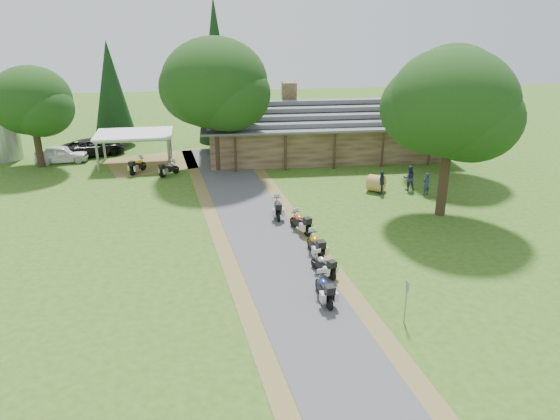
{
  "coord_description": "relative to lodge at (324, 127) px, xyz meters",
  "views": [
    {
      "loc": [
        -3.3,
        -22.45,
        13.27
      ],
      "look_at": [
        0.09,
        6.82,
        1.6
      ],
      "focal_mm": 35.0,
      "sensor_mm": 36.0,
      "label": 1
    }
  ],
  "objects": [
    {
      "name": "motorcycle_row_c",
      "position": [
        -4.32,
        -20.16,
        -1.74
      ],
      "size": [
        1.01,
        2.16,
        1.42
      ],
      "primitive_type": null,
      "rotation": [
        0.0,
        0.0,
        1.74
      ],
      "color": "#BF8400",
      "rests_on": "ground"
    },
    {
      "name": "lodge",
      "position": [
        0.0,
        0.0,
        0.0
      ],
      "size": [
        21.4,
        9.4,
        4.9
      ],
      "primitive_type": null,
      "color": "#503A29",
      "rests_on": "ground"
    },
    {
      "name": "carport",
      "position": [
        -16.18,
        -1.41,
        -1.11
      ],
      "size": [
        6.35,
        4.37,
        2.69
      ],
      "primitive_type": null,
      "rotation": [
        0.0,
        0.0,
        0.04
      ],
      "color": "silver",
      "rests_on": "ground"
    },
    {
      "name": "cedar_far",
      "position": [
        -18.81,
        5.17,
        2.34
      ],
      "size": [
        3.72,
        3.72,
        9.58
      ],
      "primitive_type": "cone",
      "color": "black",
      "rests_on": "ground"
    },
    {
      "name": "motorcycle_carport_a",
      "position": [
        -15.76,
        -3.81,
        -1.8
      ],
      "size": [
        1.4,
        1.98,
        1.3
      ],
      "primitive_type": null,
      "rotation": [
        0.0,
        0.0,
        1.11
      ],
      "color": "yellow",
      "rests_on": "ground"
    },
    {
      "name": "motorcycle_row_a",
      "position": [
        -4.74,
        -24.79,
        -1.77
      ],
      "size": [
        0.9,
        2.05,
        1.36
      ],
      "primitive_type": null,
      "rotation": [
        0.0,
        0.0,
        1.7
      ],
      "color": "navy",
      "rests_on": "ground"
    },
    {
      "name": "person_a",
      "position": [
        5.18,
        -11.4,
        -1.5
      ],
      "size": [
        0.65,
        0.58,
        1.9
      ],
      "primitive_type": "imported",
      "rotation": [
        0.0,
        0.0,
        3.57
      ],
      "color": "navy",
      "rests_on": "ground"
    },
    {
      "name": "driveway",
      "position": [
        -6.5,
        -20.0,
        -2.45
      ],
      "size": [
        51.95,
        51.95,
        0.0
      ],
      "primitive_type": "plane",
      "rotation": [
        0.0,
        0.0,
        0.14
      ],
      "color": "#424245",
      "rests_on": "ground"
    },
    {
      "name": "motorcycle_row_b",
      "position": [
        -4.29,
        -22.29,
        -1.85
      ],
      "size": [
        1.27,
        1.83,
        1.2
      ],
      "primitive_type": null,
      "rotation": [
        0.0,
        0.0,
        2.02
      ],
      "color": "#9C9DA4",
      "rests_on": "ground"
    },
    {
      "name": "oak_silo",
      "position": [
        -23.93,
        -1.19,
        1.97
      ],
      "size": [
        6.36,
        6.36,
        8.84
      ],
      "primitive_type": null,
      "color": "black",
      "rests_on": "ground"
    },
    {
      "name": "hay_bale",
      "position": [
        1.87,
        -10.29,
        -1.85
      ],
      "size": [
        1.59,
        1.62,
        1.2
      ],
      "primitive_type": "cylinder",
      "rotation": [
        1.57,
        0.0,
        0.94
      ],
      "color": "#A47A3C",
      "rests_on": "ground"
    },
    {
      "name": "oak_driveway",
      "position": [
        4.76,
        -15.1,
        3.38
      ],
      "size": [
        7.76,
        7.76,
        11.66
      ],
      "primitive_type": null,
      "color": "black",
      "rests_on": "ground"
    },
    {
      "name": "motorcycle_carport_b",
      "position": [
        -13.23,
        -4.83,
        -1.85
      ],
      "size": [
        1.62,
        1.68,
        1.21
      ],
      "primitive_type": null,
      "rotation": [
        0.0,
        0.0,
        0.82
      ],
      "color": "gray",
      "rests_on": "ground"
    },
    {
      "name": "person_b",
      "position": [
        4.3,
        -10.27,
        -1.37
      ],
      "size": [
        0.63,
        0.47,
        2.16
      ],
      "primitive_type": "imported",
      "rotation": [
        0.0,
        0.0,
        3.1
      ],
      "color": "navy",
      "rests_on": "ground"
    },
    {
      "name": "ground",
      "position": [
        -6.0,
        -24.0,
        -2.45
      ],
      "size": [
        120.0,
        120.0,
        0.0
      ],
      "primitive_type": "plane",
      "color": "#345117",
      "rests_on": "ground"
    },
    {
      "name": "cedar_near",
      "position": [
        -9.25,
        1.94,
        4.15
      ],
      "size": [
        3.5,
        3.5,
        13.2
      ],
      "primitive_type": "cone",
      "color": "black",
      "rests_on": "ground"
    },
    {
      "name": "sign_post",
      "position": [
        -1.63,
        -26.98,
        -1.41
      ],
      "size": [
        0.37,
        0.06,
        2.08
      ],
      "primitive_type": null,
      "color": "gray",
      "rests_on": "ground"
    },
    {
      "name": "silo",
      "position": [
        -27.64,
        1.45,
        0.5
      ],
      "size": [
        2.93,
        2.93,
        5.91
      ],
      "primitive_type": "cylinder",
      "rotation": [
        0.0,
        0.0,
        0.01
      ],
      "color": "gray",
      "rests_on": "ground"
    },
    {
      "name": "person_c",
      "position": [
        2.09,
        -10.85,
        -1.43
      ],
      "size": [
        0.63,
        0.7,
        2.04
      ],
      "primitive_type": "imported",
      "rotation": [
        0.0,
        0.0,
        4.24
      ],
      "color": "navy",
      "rests_on": "ground"
    },
    {
      "name": "car_white_sedan",
      "position": [
        -22.51,
        -0.07,
        -1.55
      ],
      "size": [
        2.82,
        5.62,
        1.81
      ],
      "primitive_type": "imported",
      "rotation": [
        0.0,
        0.0,
        1.67
      ],
      "color": "white",
      "rests_on": "ground"
    },
    {
      "name": "car_dark_suv",
      "position": [
        -20.25,
        1.86,
        -1.33
      ],
      "size": [
        4.69,
        6.36,
        2.24
      ],
      "primitive_type": "imported",
      "rotation": [
        0.0,
        0.0,
        2.0
      ],
      "color": "black",
      "rests_on": "ground"
    },
    {
      "name": "oak_lodge_right",
      "position": [
        8.73,
        -6.23,
        3.18
      ],
      "size": [
        6.98,
        6.98,
        11.25
      ],
      "primitive_type": null,
      "color": "black",
      "rests_on": "ground"
    },
    {
      "name": "motorcycle_row_d",
      "position": [
        -4.64,
        -16.81,
        -1.79
      ],
      "size": [
        1.35,
        2.01,
        1.31
      ],
      "primitive_type": null,
      "rotation": [
        0.0,
        0.0,
        1.99
      ],
      "color": "#DB471C",
      "rests_on": "ground"
    },
    {
      "name": "motorcycle_row_e",
      "position": [
        -5.73,
        -14.32,
        -1.78
      ],
      "size": [
        0.7,
        1.97,
        1.33
      ],
      "primitive_type": null,
      "rotation": [
        0.0,
        0.0,
        1.54
      ],
      "color": "black",
      "rests_on": "ground"
    },
    {
      "name": "oak_lodge_left",
      "position": [
        -9.4,
        -3.73,
        3.16
      ],
      "size": [
        8.2,
        8.2,
        11.22
      ],
      "primitive_type": null,
      "color": "black",
      "rests_on": "ground"
    }
  ]
}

